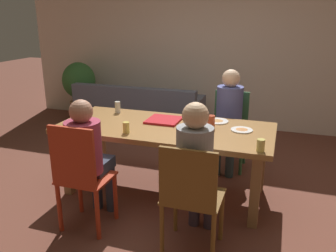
% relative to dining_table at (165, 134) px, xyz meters
% --- Properties ---
extents(ground_plane, '(20.00, 20.00, 0.00)m').
position_rel_dining_table_xyz_m(ground_plane, '(0.00, 0.00, -0.67)').
color(ground_plane, brown).
extents(back_wall, '(6.99, 0.12, 2.84)m').
position_rel_dining_table_xyz_m(back_wall, '(0.00, 2.64, 0.75)').
color(back_wall, beige).
rests_on(back_wall, ground).
extents(dining_table, '(2.19, 0.97, 0.76)m').
position_rel_dining_table_xyz_m(dining_table, '(0.00, 0.00, 0.00)').
color(dining_table, olive).
rests_on(dining_table, ground).
extents(chair_0, '(0.44, 0.39, 1.00)m').
position_rel_dining_table_xyz_m(chair_0, '(-0.46, -0.90, -0.12)').
color(chair_0, '#AE3119').
rests_on(chair_0, ground).
extents(person_0, '(0.31, 0.49, 1.18)m').
position_rel_dining_table_xyz_m(person_0, '(-0.46, -0.75, 0.03)').
color(person_0, '#303746').
rests_on(person_0, ground).
extents(chair_1, '(0.45, 0.41, 0.94)m').
position_rel_dining_table_xyz_m(chair_1, '(0.53, 0.96, -0.13)').
color(chair_1, '#33673E').
rests_on(chair_1, ground).
extents(person_1, '(0.31, 0.48, 1.24)m').
position_rel_dining_table_xyz_m(person_1, '(0.53, 0.82, 0.06)').
color(person_1, '#2C4046').
rests_on(person_1, ground).
extents(chair_2, '(0.46, 0.41, 0.94)m').
position_rel_dining_table_xyz_m(chair_2, '(0.53, -0.92, -0.13)').
color(chair_2, brown).
rests_on(chair_2, ground).
extents(person_2, '(0.28, 0.52, 1.24)m').
position_rel_dining_table_xyz_m(person_2, '(0.53, -0.76, 0.05)').
color(person_2, '#3C313E').
rests_on(person_2, ground).
extents(pizza_box_0, '(0.34, 0.34, 0.02)m').
position_rel_dining_table_xyz_m(pizza_box_0, '(-0.07, 0.16, 0.10)').
color(pizza_box_0, red).
rests_on(pizza_box_0, dining_table).
extents(plate_0, '(0.22, 0.22, 0.03)m').
position_rel_dining_table_xyz_m(plate_0, '(0.77, 0.10, 0.10)').
color(plate_0, white).
rests_on(plate_0, dining_table).
extents(plate_1, '(0.24, 0.24, 0.03)m').
position_rel_dining_table_xyz_m(plate_1, '(0.48, 0.32, 0.10)').
color(plate_1, white).
rests_on(plate_1, dining_table).
extents(drinking_glass_0, '(0.06, 0.06, 0.11)m').
position_rel_dining_table_xyz_m(drinking_glass_0, '(-0.28, -0.33, 0.14)').
color(drinking_glass_0, '#E6CD5E').
rests_on(drinking_glass_0, dining_table).
extents(drinking_glass_1, '(0.08, 0.08, 0.13)m').
position_rel_dining_table_xyz_m(drinking_glass_1, '(0.46, 0.08, 0.15)').
color(drinking_glass_1, '#BA4630').
rests_on(drinking_glass_1, dining_table).
extents(drinking_glass_2, '(0.07, 0.07, 0.11)m').
position_rel_dining_table_xyz_m(drinking_glass_2, '(0.99, -0.40, 0.14)').
color(drinking_glass_2, '#DECE68').
rests_on(drinking_glass_2, dining_table).
extents(drinking_glass_3, '(0.06, 0.06, 0.13)m').
position_rel_dining_table_xyz_m(drinking_glass_3, '(-0.69, 0.31, 0.15)').
color(drinking_glass_3, silver).
rests_on(drinking_glass_3, dining_table).
extents(couch, '(2.08, 0.78, 0.77)m').
position_rel_dining_table_xyz_m(couch, '(-1.12, 1.92, -0.39)').
color(couch, slate).
rests_on(couch, ground).
extents(potted_plant, '(0.59, 0.59, 1.05)m').
position_rel_dining_table_xyz_m(potted_plant, '(-2.39, 2.16, -0.05)').
color(potted_plant, '#B37852').
rests_on(potted_plant, ground).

